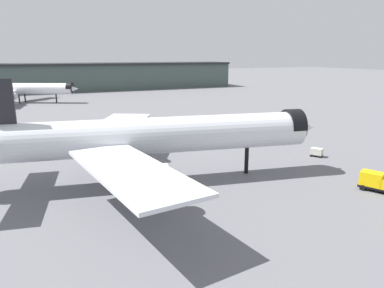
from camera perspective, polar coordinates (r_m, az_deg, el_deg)
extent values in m
plane|color=slate|center=(63.93, -6.37, -5.50)|extent=(900.00, 900.00, 0.00)
cylinder|color=silver|center=(60.67, -6.89, 1.27)|extent=(55.80, 15.99, 6.14)
cone|color=silver|center=(69.70, 16.42, 2.45)|extent=(7.72, 7.13, 6.02)
cylinder|color=black|center=(69.00, 15.56, 2.79)|extent=(3.83, 6.60, 6.20)
cube|color=silver|center=(75.70, -11.64, 3.02)|extent=(19.70, 26.25, 0.49)
cylinder|color=#B7BAC1|center=(73.24, -10.40, 1.10)|extent=(8.26, 4.72, 3.38)
cube|color=silver|center=(45.48, -9.70, -4.15)|extent=(12.16, 25.99, 0.49)
cylinder|color=#B7BAC1|center=(49.07, -8.34, -5.24)|extent=(8.26, 4.72, 3.38)
cylinder|color=black|center=(66.58, 8.63, -2.56)|extent=(0.74, 0.74, 4.91)
cylinder|color=black|center=(64.91, -9.56, -3.03)|extent=(0.74, 0.74, 4.91)
cylinder|color=black|center=(58.78, -9.02, -4.82)|extent=(0.74, 0.74, 4.91)
cylinder|color=white|center=(180.07, -24.83, 7.97)|extent=(40.21, 23.85, 4.92)
cone|color=white|center=(171.35, -18.42, 8.29)|extent=(7.02, 6.76, 4.82)
cylinder|color=black|center=(171.67, -18.74, 8.40)|extent=(4.24, 5.43, 4.97)
cube|color=white|center=(192.33, -24.06, 8.16)|extent=(18.43, 18.38, 0.39)
cylinder|color=#B7BAC1|center=(189.96, -24.04, 7.61)|extent=(6.55, 5.13, 2.71)
cube|color=white|center=(171.18, -27.63, 7.21)|extent=(9.80, 20.04, 0.39)
cylinder|color=#B7BAC1|center=(172.82, -26.90, 6.80)|extent=(6.55, 5.13, 2.71)
cylinder|color=black|center=(174.67, -20.68, 6.74)|extent=(0.59, 0.59, 3.94)
cylinder|color=black|center=(183.75, -24.92, 6.66)|extent=(0.59, 0.59, 3.94)
cylinder|color=black|center=(179.21, -25.67, 6.43)|extent=(0.59, 0.59, 3.94)
cube|color=#475651|center=(234.50, -15.22, 10.13)|extent=(175.51, 27.67, 15.09)
cube|color=#232628|center=(234.17, -15.35, 12.12)|extent=(175.53, 30.31, 1.20)
cube|color=black|center=(64.90, 27.31, -6.15)|extent=(4.39, 5.96, 0.35)
cube|color=#E5B70C|center=(64.71, 26.58, -4.93)|extent=(3.47, 3.96, 2.20)
cylinder|color=black|center=(66.42, 25.92, -5.71)|extent=(0.63, 0.93, 0.90)
cylinder|color=black|center=(64.31, 25.37, -6.27)|extent=(0.63, 0.93, 0.90)
cube|color=black|center=(81.59, 19.08, -1.66)|extent=(2.51, 2.83, 0.20)
cube|color=beige|center=(81.39, 19.12, -1.12)|extent=(2.51, 2.83, 1.40)
sphere|color=black|center=(82.07, 19.86, -1.71)|extent=(0.44, 0.44, 0.44)
sphere|color=black|center=(80.67, 19.57, -1.95)|extent=(0.44, 0.44, 0.44)
sphere|color=black|center=(82.56, 18.59, -1.51)|extent=(0.44, 0.44, 0.44)
sphere|color=black|center=(81.17, 18.27, -1.75)|extent=(0.44, 0.44, 0.44)
cone|color=#F2600C|center=(93.98, -23.09, 0.00)|extent=(0.57, 0.57, 0.71)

